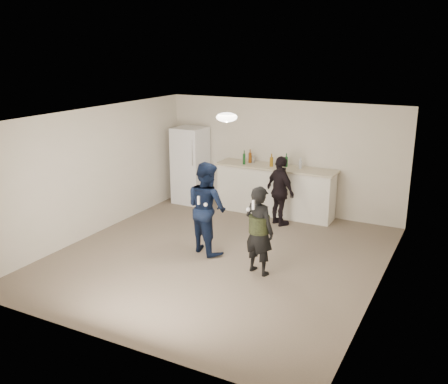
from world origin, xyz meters
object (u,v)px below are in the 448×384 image
at_px(man, 207,208).
at_px(woman, 259,230).
at_px(fridge, 190,165).
at_px(spectator, 280,191).
at_px(counter, 275,191).
at_px(shaker, 253,159).

relative_size(man, woman, 1.12).
relative_size(fridge, woman, 1.21).
relative_size(man, spectator, 1.14).
bearing_deg(spectator, counter, -26.59).
xyz_separation_m(shaker, spectator, (0.93, -0.69, -0.44)).
xyz_separation_m(fridge, man, (1.83, -2.47, -0.06)).
bearing_deg(shaker, counter, -8.20).
height_order(man, woman, man).
distance_m(fridge, shaker, 1.59).
bearing_deg(man, spectator, -84.55).
relative_size(counter, spectator, 1.77).
bearing_deg(shaker, woman, -64.08).
relative_size(counter, fridge, 1.44).
bearing_deg(spectator, woman, 136.25).
xyz_separation_m(shaker, man, (0.27, -2.62, -0.34)).
distance_m(counter, spectator, 0.73).
xyz_separation_m(woman, spectator, (-0.54, 2.34, -0.01)).
height_order(counter, spectator, spectator).
height_order(counter, shaker, shaker).
height_order(shaker, spectator, spectator).
xyz_separation_m(counter, woman, (0.89, -2.94, 0.22)).
height_order(counter, man, man).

